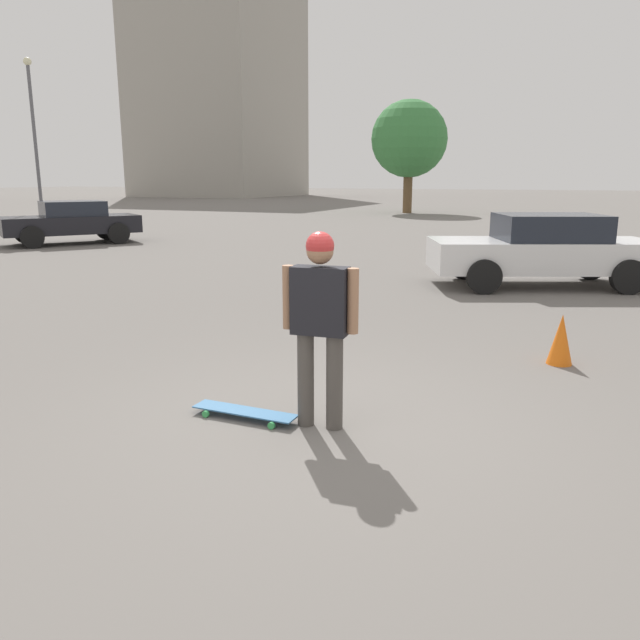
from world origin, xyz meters
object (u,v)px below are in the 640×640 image
person (320,313)px  car_parked_far (71,221)px  traffic_cone (561,339)px  car_parked_near (544,249)px  skateboard (245,412)px

person → car_parked_far: bearing=135.7°
person → traffic_cone: person is taller
car_parked_near → car_parked_far: 14.89m
car_parked_near → person: bearing=59.0°
car_parked_far → person: bearing=86.5°
skateboard → car_parked_near: 8.66m
skateboard → car_parked_far: 16.84m
car_parked_near → car_parked_far: bearing=-32.5°
skateboard → car_parked_far: car_parked_far is taller
car_parked_near → car_parked_far: car_parked_near is taller
car_parked_far → skateboard: bearing=84.7°
person → traffic_cone: bearing=51.8°
car_parked_near → traffic_cone: (-5.51, -0.60, -0.44)m
skateboard → traffic_cone: (2.90, -2.51, 0.23)m
person → car_parked_far: size_ratio=0.38×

